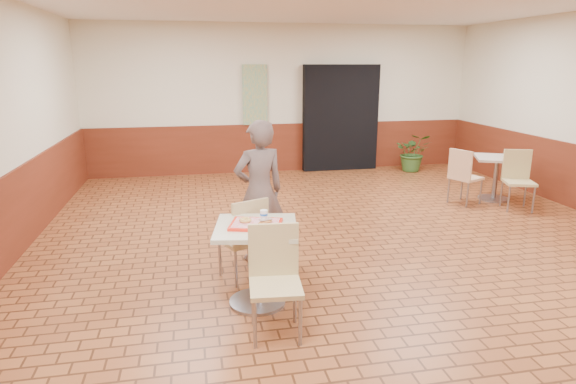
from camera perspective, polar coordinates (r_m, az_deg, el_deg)
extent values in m
cube|color=brown|center=(5.70, 9.05, -8.15)|extent=(8.00, 10.00, 0.01)
cube|color=beige|center=(10.10, -0.54, 10.92)|extent=(8.00, 0.01, 3.00)
cube|color=#5E2312|center=(10.20, -0.50, 5.30)|extent=(8.00, 0.04, 1.00)
cube|color=black|center=(10.31, 6.24, 8.69)|extent=(1.60, 0.22, 2.20)
cube|color=gray|center=(9.94, -3.94, 11.40)|extent=(0.50, 0.03, 1.20)
cube|color=beige|center=(4.44, -3.81, -4.26)|extent=(0.74, 0.74, 0.04)
cylinder|color=gray|center=(4.58, -3.73, -8.88)|extent=(0.08, 0.08, 0.74)
cylinder|color=gray|center=(4.74, -3.65, -12.81)|extent=(0.54, 0.54, 0.03)
cube|color=tan|center=(4.04, -1.48, -11.22)|extent=(0.46, 0.46, 0.04)
cube|color=tan|center=(4.12, -1.74, -6.86)|extent=(0.43, 0.07, 0.47)
cylinder|color=gray|center=(3.98, -3.94, -15.44)|extent=(0.03, 0.03, 0.42)
cylinder|color=gray|center=(4.01, 1.48, -15.18)|extent=(0.03, 0.03, 0.42)
cylinder|color=gray|center=(4.30, -4.17, -12.97)|extent=(0.03, 0.03, 0.42)
cylinder|color=gray|center=(4.33, 0.80, -12.75)|extent=(0.03, 0.03, 0.42)
cube|color=tan|center=(5.11, -5.47, -5.67)|extent=(0.55, 0.55, 0.04)
cube|color=tan|center=(4.87, -4.45, -3.60)|extent=(0.39, 0.19, 0.45)
cylinder|color=gray|center=(5.42, -4.70, -6.95)|extent=(0.03, 0.03, 0.41)
cylinder|color=gray|center=(5.26, -8.08, -7.74)|extent=(0.03, 0.03, 0.41)
cylinder|color=gray|center=(5.13, -2.67, -8.19)|extent=(0.03, 0.03, 0.41)
cylinder|color=gray|center=(4.97, -6.18, -9.07)|extent=(0.03, 0.03, 0.41)
imported|color=brown|center=(5.47, -3.43, 0.06)|extent=(0.67, 0.52, 1.63)
cube|color=red|center=(4.43, -3.82, -3.85)|extent=(0.46, 0.36, 0.03)
cube|color=#E18585|center=(4.42, -3.82, -3.67)|extent=(0.41, 0.31, 0.00)
torus|color=gold|center=(4.45, -5.08, -3.33)|extent=(0.13, 0.13, 0.04)
ellipsoid|color=#BB7336|center=(4.39, -2.65, -3.52)|extent=(0.15, 0.10, 0.04)
cube|color=beige|center=(4.38, -2.66, -3.27)|extent=(0.13, 0.09, 0.01)
ellipsoid|color=#AF7618|center=(4.37, -3.33, -3.74)|extent=(0.03, 0.03, 0.02)
cylinder|color=white|center=(4.50, -2.88, -2.71)|extent=(0.07, 0.07, 0.09)
cylinder|color=blue|center=(4.50, -2.88, -2.65)|extent=(0.07, 0.07, 0.02)
cube|color=#B9A694|center=(8.69, 23.61, 3.71)|extent=(0.69, 0.69, 0.04)
cylinder|color=gray|center=(8.76, 23.36, 1.38)|extent=(0.08, 0.08, 0.69)
cylinder|color=gray|center=(8.83, 23.14, -0.69)|extent=(0.50, 0.50, 0.03)
cube|color=#E9BA8C|center=(8.31, 20.33, 1.60)|extent=(0.55, 0.55, 0.04)
cube|color=#E9BA8C|center=(8.11, 19.73, 3.13)|extent=(0.20, 0.39, 0.46)
cylinder|color=gray|center=(8.42, 21.88, 0.03)|extent=(0.03, 0.03, 0.41)
cylinder|color=gray|center=(8.61, 19.90, 0.54)|extent=(0.03, 0.03, 0.41)
cylinder|color=gray|center=(8.12, 20.50, -0.34)|extent=(0.03, 0.03, 0.41)
cylinder|color=gray|center=(8.32, 18.48, 0.19)|extent=(0.03, 0.03, 0.41)
cube|color=#CCBA7A|center=(8.28, 25.69, 1.03)|extent=(0.53, 0.53, 0.04)
cube|color=#CCBA7A|center=(8.40, 25.48, 3.02)|extent=(0.41, 0.16, 0.46)
cylinder|color=gray|center=(8.11, 24.69, -0.79)|extent=(0.03, 0.03, 0.41)
cylinder|color=gray|center=(8.23, 27.10, -0.85)|extent=(0.03, 0.03, 0.41)
cylinder|color=gray|center=(8.44, 23.97, -0.12)|extent=(0.03, 0.03, 0.41)
cylinder|color=gray|center=(8.56, 26.29, -0.19)|extent=(0.03, 0.03, 0.41)
imported|color=#315923|center=(10.51, 14.63, 4.58)|extent=(0.92, 0.86, 0.81)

